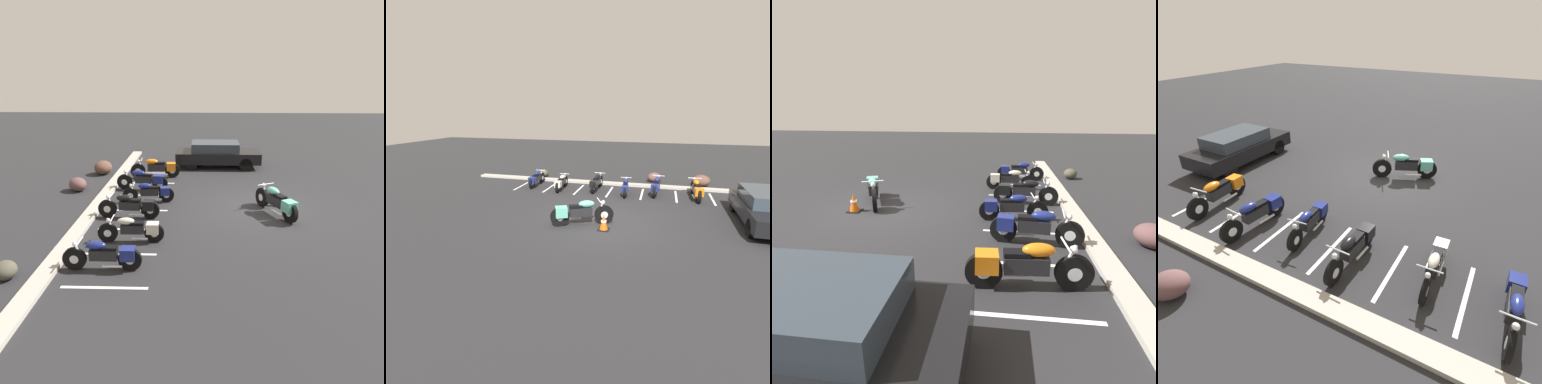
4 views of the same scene
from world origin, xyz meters
The scene contains 21 objects.
ground centered at (0.00, 0.00, 0.00)m, with size 60.00×60.00×0.00m, color #262628.
motorcycle_teal_featured centered at (-0.70, -0.50, 0.50)m, with size 2.23×1.18×0.94m.
parked_bike_0 centered at (-4.59, 4.58, 0.43)m, with size 0.57×2.04×0.80m.
parked_bike_1 centered at (-2.96, 4.15, 0.41)m, with size 0.55×1.98×0.78m.
parked_bike_2 centered at (-1.11, 4.56, 0.45)m, with size 0.60×2.14×0.84m.
parked_bike_3 centered at (0.48, 4.11, 0.41)m, with size 0.55×1.98×0.78m.
parked_bike_4 centered at (1.99, 4.57, 0.46)m, with size 0.64×2.19×0.86m.
parked_bike_5 centered at (3.87, 4.25, 0.48)m, with size 0.64×2.29×0.90m.
car_black centered at (6.02, 1.39, 0.68)m, with size 1.82×4.31×1.29m.
concrete_curb centered at (0.00, 6.07, 0.06)m, with size 18.00×0.50×0.12m, color #A8A399.
landscape_rock_0 centered at (-5.10, 6.97, 0.24)m, with size 0.57×0.58×0.48m, color #494638.
landscape_rock_1 centered at (1.80, 7.38, 0.29)m, with size 0.82×0.70×0.57m, color brown.
landscape_rock_2 centered at (4.39, 6.97, 0.33)m, with size 0.94×0.81×0.66m, color brown.
traffic_cone centered at (0.29, -0.72, 0.28)m, with size 0.40×0.40×0.59m.
stall_line_0 centered at (-5.42, 4.45, 0.00)m, with size 0.10×2.10×0.00m, color white.
stall_line_1 centered at (-3.75, 4.45, 0.00)m, with size 0.10×2.10×0.00m, color white.
stall_line_2 centered at (-2.07, 4.45, 0.00)m, with size 0.10×2.10×0.00m, color white.
stall_line_3 centered at (-0.39, 4.45, 0.00)m, with size 0.10×2.10×0.00m, color white.
stall_line_4 centered at (1.29, 4.45, 0.00)m, with size 0.10×2.10×0.00m, color white.
stall_line_5 centered at (2.97, 4.45, 0.00)m, with size 0.10×2.10×0.00m, color white.
stall_line_6 centered at (4.65, 4.45, 0.00)m, with size 0.10×2.10×0.00m, color white.
Camera 2 is at (2.10, -10.66, 4.19)m, focal length 28.00 mm.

